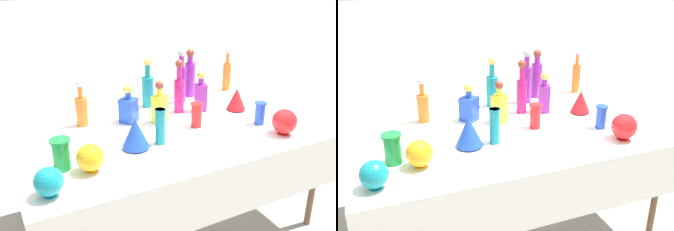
# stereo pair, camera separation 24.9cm
# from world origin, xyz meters

# --- Properties ---
(ground_plane) EXTENTS (40.00, 40.00, 0.00)m
(ground_plane) POSITION_xyz_m (0.00, 0.00, 0.00)
(ground_plane) COLOR gray
(display_table) EXTENTS (2.02, 1.21, 0.76)m
(display_table) POSITION_xyz_m (0.00, -0.04, 0.71)
(display_table) COLOR white
(display_table) RESTS_ON ground
(tall_bottle_0) EXTENTS (0.07, 0.07, 0.43)m
(tall_bottle_0) POSITION_xyz_m (0.34, 0.44, 0.95)
(tall_bottle_0) COLOR purple
(tall_bottle_0) RESTS_ON display_table
(tall_bottle_1) EXTENTS (0.09, 0.09, 0.40)m
(tall_bottle_1) POSITION_xyz_m (0.48, 0.53, 0.94)
(tall_bottle_1) COLOR purple
(tall_bottle_1) RESTS_ON display_table
(tall_bottle_2) EXTENTS (0.07, 0.07, 0.37)m
(tall_bottle_2) POSITION_xyz_m (0.85, 0.52, 0.90)
(tall_bottle_2) COLOR orange
(tall_bottle_2) RESTS_ON display_table
(tall_bottle_3) EXTENTS (0.08, 0.08, 0.32)m
(tall_bottle_3) POSITION_xyz_m (-0.49, 0.33, 0.88)
(tall_bottle_3) COLOR orange
(tall_bottle_3) RESTS_ON display_table
(tall_bottle_4) EXTENTS (0.07, 0.07, 0.40)m
(tall_bottle_4) POSITION_xyz_m (0.22, 0.25, 0.93)
(tall_bottle_4) COLOR #C61972
(tall_bottle_4) RESTS_ON display_table
(tall_bottle_5) EXTENTS (0.09, 0.09, 0.39)m
(tall_bottle_5) POSITION_xyz_m (0.06, 0.46, 0.91)
(tall_bottle_5) COLOR teal
(tall_bottle_5) RESTS_ON display_table
(square_decanter_0) EXTENTS (0.15, 0.15, 0.28)m
(square_decanter_0) POSITION_xyz_m (-0.19, 0.24, 0.87)
(square_decanter_0) COLOR blue
(square_decanter_0) RESTS_ON display_table
(square_decanter_1) EXTENTS (0.11, 0.11, 0.31)m
(square_decanter_1) POSITION_xyz_m (0.38, 0.20, 0.89)
(square_decanter_1) COLOR purple
(square_decanter_1) RESTS_ON display_table
(square_decanter_2) EXTENTS (0.12, 0.12, 0.30)m
(square_decanter_2) POSITION_xyz_m (0.00, 0.13, 0.88)
(square_decanter_2) COLOR yellow
(square_decanter_2) RESTS_ON display_table
(slender_vase_0) EXTENTS (0.07, 0.07, 0.23)m
(slender_vase_0) POSITION_xyz_m (-0.14, -0.17, 0.88)
(slender_vase_0) COLOR teal
(slender_vase_0) RESTS_ON display_table
(slender_vase_1) EXTENTS (0.11, 0.11, 0.18)m
(slender_vase_1) POSITION_xyz_m (-0.75, -0.21, 0.86)
(slender_vase_1) COLOR #198C38
(slender_vase_1) RESTS_ON display_table
(slender_vase_2) EXTENTS (0.09, 0.09, 0.17)m
(slender_vase_2) POSITION_xyz_m (0.19, -0.05, 0.85)
(slender_vase_2) COLOR red
(slender_vase_2) RESTS_ON display_table
(slender_vase_3) EXTENTS (0.09, 0.09, 0.16)m
(slender_vase_3) POSITION_xyz_m (0.61, -0.21, 0.85)
(slender_vase_3) COLOR blue
(slender_vase_3) RESTS_ON display_table
(fluted_vase_0) EXTENTS (0.17, 0.17, 0.20)m
(fluted_vase_0) POSITION_xyz_m (-0.30, -0.16, 0.86)
(fluted_vase_0) COLOR blue
(fluted_vase_0) RESTS_ON display_table
(fluted_vase_1) EXTENTS (0.15, 0.15, 0.18)m
(fluted_vase_1) POSITION_xyz_m (0.63, 0.08, 0.85)
(fluted_vase_1) COLOR red
(fluted_vase_1) RESTS_ON display_table
(round_bowl_0) EXTENTS (0.15, 0.15, 0.15)m
(round_bowl_0) POSITION_xyz_m (-0.87, -0.44, 0.84)
(round_bowl_0) COLOR teal
(round_bowl_0) RESTS_ON display_table
(round_bowl_1) EXTENTS (0.16, 0.16, 0.17)m
(round_bowl_1) POSITION_xyz_m (0.64, -0.42, 0.85)
(round_bowl_1) COLOR red
(round_bowl_1) RESTS_ON display_table
(round_bowl_2) EXTENTS (0.15, 0.15, 0.16)m
(round_bowl_2) POSITION_xyz_m (-0.62, -0.30, 0.84)
(round_bowl_2) COLOR orange
(round_bowl_2) RESTS_ON display_table
(price_tag_left) EXTENTS (0.05, 0.02, 0.04)m
(price_tag_left) POSITION_xyz_m (0.69, -0.51, 0.78)
(price_tag_left) COLOR white
(price_tag_left) RESTS_ON display_table
(price_tag_center) EXTENTS (0.05, 0.02, 0.04)m
(price_tag_center) POSITION_xyz_m (-0.53, -0.51, 0.78)
(price_tag_center) COLOR white
(price_tag_center) RESTS_ON display_table
(price_tag_right) EXTENTS (0.05, 0.03, 0.05)m
(price_tag_right) POSITION_xyz_m (-0.03, -0.54, 0.78)
(price_tag_right) COLOR white
(price_tag_right) RESTS_ON display_table
(cardboard_box_behind_left) EXTENTS (0.44, 0.30, 0.46)m
(cardboard_box_behind_left) POSITION_xyz_m (-0.08, 1.13, 0.19)
(cardboard_box_behind_left) COLOR tan
(cardboard_box_behind_left) RESTS_ON ground
(cardboard_box_behind_right) EXTENTS (0.51, 0.38, 0.42)m
(cardboard_box_behind_right) POSITION_xyz_m (-0.14, 1.31, 0.17)
(cardboard_box_behind_right) COLOR tan
(cardboard_box_behind_right) RESTS_ON ground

